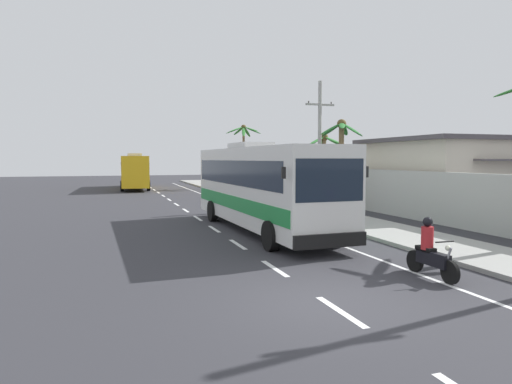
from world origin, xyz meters
The scene contains 13 objects.
ground_plane centered at (0.00, 0.00, 0.00)m, with size 160.00×160.00×0.00m, color #303035.
sidewalk_kerb centered at (6.80, 10.00, 0.07)m, with size 3.20×90.00×0.14m, color #999993.
lane_markings centered at (2.16, 14.89, 0.00)m, with size 3.65×71.42×0.01m.
boundary_wall centered at (10.60, 14.00, 1.26)m, with size 0.24×60.00×2.51m, color #B2B2AD.
coach_bus_foreground centered at (1.87, 9.81, 2.02)m, with size 3.27×12.25×3.87m.
coach_bus_far_lane centered at (-1.74, 40.23, 1.92)m, with size 3.35×12.08×3.68m.
motorcycle_beside_bus centered at (3.85, 17.71, 0.68)m, with size 0.56×1.96×1.68m.
motorcycle_trailing centered at (3.59, 0.97, 0.65)m, with size 0.56×1.96×1.59m.
utility_pole_mid centered at (8.63, 17.93, 4.22)m, with size 2.00×0.24×8.13m.
palm_nearest centered at (10.28, 20.56, 3.62)m, with size 3.22×3.17×4.95m.
palm_second centered at (9.46, 37.94, 5.25)m, with size 3.94×3.87×6.79m.
palm_third centered at (9.02, 15.74, 3.90)m, with size 2.83×2.74×5.53m.
roadside_building centered at (16.72, 13.23, 2.19)m, with size 11.86×9.00×4.35m.
Camera 1 is at (-4.50, -8.85, 3.13)m, focal length 31.87 mm.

